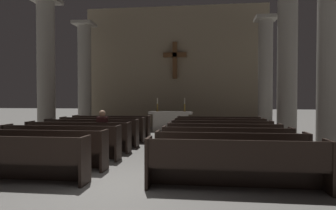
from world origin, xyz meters
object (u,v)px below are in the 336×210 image
at_px(pew_left_row_6, 102,129).
at_px(pew_right_row_4, 224,139).
at_px(pew_left_row_7, 111,126).
at_px(pew_left_row_4, 78,137).
at_px(pew_right_row_6, 220,131).
at_px(pew_left_row_2, 38,149).
at_px(pew_right_row_1, 236,165).
at_px(pew_left_row_3, 61,142).
at_px(pew_left_row_5, 92,133).
at_px(pew_right_row_5, 221,134).
at_px(column_right_third, 265,76).
at_px(altar, 171,121).
at_px(column_right_second, 287,68).
at_px(lone_worshipper, 103,130).
at_px(column_left_second, 46,71).
at_px(pew_right_row_2, 230,153).
at_px(candlestick_right, 185,107).
at_px(pew_right_row_3, 226,145).
at_px(candlestick_left, 157,107).
at_px(column_right_nearest, 333,52).
at_px(pew_right_row_7, 218,128).
at_px(column_left_third, 85,78).
at_px(pew_left_row_1, 7,158).

relative_size(pew_left_row_6, pew_right_row_4, 1.00).
bearing_deg(pew_left_row_7, pew_left_row_6, -90.00).
height_order(pew_left_row_4, pew_right_row_6, same).
relative_size(pew_left_row_2, pew_right_row_1, 1.00).
bearing_deg(pew_left_row_3, pew_right_row_6, 36.93).
bearing_deg(pew_left_row_5, pew_left_row_7, 90.00).
height_order(pew_left_row_2, pew_right_row_5, same).
height_order(column_right_third, altar, column_right_third).
bearing_deg(column_right_second, column_right_third, 90.00).
bearing_deg(pew_left_row_6, lone_worshipper, -70.01).
distance_m(pew_left_row_2, column_left_second, 5.89).
xyz_separation_m(pew_right_row_2, column_right_second, (2.47, 4.82, 2.32)).
height_order(column_right_third, candlestick_right, column_right_third).
bearing_deg(pew_right_row_1, pew_right_row_3, 90.00).
distance_m(pew_right_row_4, lone_worshipper, 3.70).
relative_size(pew_right_row_3, column_right_second, 0.57).
distance_m(column_right_third, altar, 5.25).
distance_m(pew_right_row_4, column_left_second, 7.79).
height_order(column_right_second, altar, column_right_second).
distance_m(pew_right_row_2, column_right_third, 9.39).
bearing_deg(candlestick_left, candlestick_right, 0.00).
height_order(pew_left_row_3, column_right_nearest, column_right_nearest).
relative_size(pew_left_row_5, lone_worshipper, 2.50).
bearing_deg(column_left_second, pew_left_row_2, -62.85).
xyz_separation_m(pew_right_row_4, candlestick_left, (-2.95, 6.15, 0.75)).
bearing_deg(lone_worshipper, pew_right_row_2, -31.83).
bearing_deg(pew_right_row_7, column_left_third, 155.91).
distance_m(pew_left_row_1, pew_left_row_7, 6.77).
relative_size(pew_left_row_3, candlestick_left, 4.83).
height_order(pew_right_row_5, pew_right_row_7, same).
bearing_deg(lone_worshipper, pew_left_row_4, -177.29).
bearing_deg(candlestick_left, column_left_second, -138.33).
bearing_deg(pew_right_row_4, pew_left_row_1, -143.07).
xyz_separation_m(pew_left_row_1, altar, (2.25, 9.53, 0.06)).
bearing_deg(column_right_nearest, pew_right_row_4, 150.91).
xyz_separation_m(pew_left_row_1, pew_right_row_6, (4.50, 5.64, 0.00)).
xyz_separation_m(pew_left_row_1, pew_right_row_7, (4.50, 6.77, 0.00)).
bearing_deg(pew_left_row_6, pew_left_row_4, -90.00).
height_order(pew_left_row_1, candlestick_right, candlestick_right).
bearing_deg(column_left_second, pew_right_row_4, -20.18).
xyz_separation_m(pew_left_row_4, pew_left_row_6, (0.00, 2.26, 0.00)).
distance_m(column_left_second, column_right_second, 9.45).
bearing_deg(candlestick_right, altar, 180.00).
distance_m(pew_left_row_6, pew_right_row_5, 4.64).
xyz_separation_m(pew_right_row_2, pew_right_row_3, (0.00, 1.13, 0.00)).
bearing_deg(lone_worshipper, column_left_third, 116.89).
bearing_deg(lone_worshipper, column_right_third, 46.34).
distance_m(pew_left_row_5, pew_right_row_1, 6.38).
height_order(column_left_second, column_left_third, same).
bearing_deg(pew_right_row_5, pew_left_row_2, -143.07).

